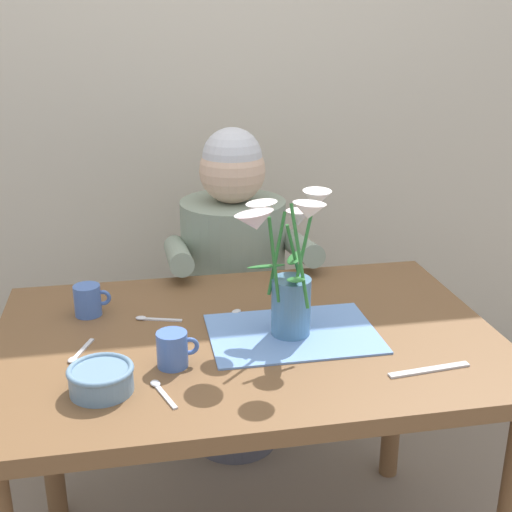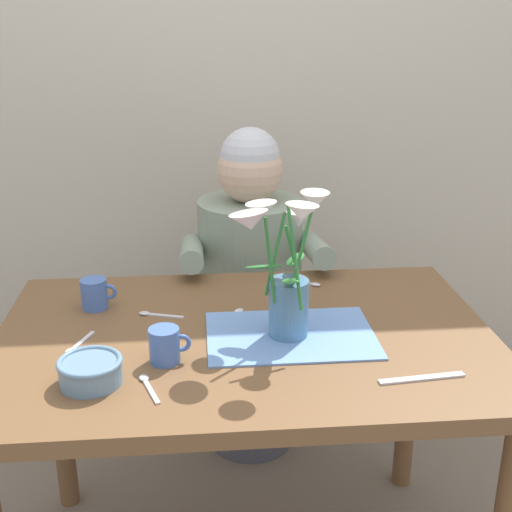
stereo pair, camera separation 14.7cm
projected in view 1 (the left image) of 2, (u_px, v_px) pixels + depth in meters
The scene contains 14 objects.
wood_panel_backdrop at pixel (196, 77), 2.41m from camera, with size 4.00×0.10×2.50m, color beige.
dining_table at pixel (248, 369), 1.65m from camera, with size 1.20×0.80×0.74m.
seated_person at pixel (234, 298), 2.25m from camera, with size 0.45×0.47×1.14m.
striped_placemat at pixel (293, 333), 1.61m from camera, with size 0.40×0.28×0.01m, color #6B93D1.
flower_vase at pixel (288, 267), 1.54m from camera, with size 0.25×0.25×0.36m.
ceramic_bowl at pixel (101, 378), 1.36m from camera, with size 0.14×0.14×0.06m.
dinner_knife at pixel (429, 370), 1.45m from camera, with size 0.19×0.02×0.01m, color silver.
tea_cup at pixel (88, 300), 1.70m from camera, with size 0.09×0.07×0.08m.
ceramic_mug at pixel (173, 349), 1.46m from camera, with size 0.09×0.07×0.08m.
spoon_0 at pixel (298, 281), 1.92m from camera, with size 0.11×0.08×0.01m.
spoon_1 at pixel (151, 319), 1.69m from camera, with size 0.12×0.05×0.01m.
spoon_2 at pixel (160, 389), 1.37m from camera, with size 0.05×0.12×0.01m.
spoon_3 at pixel (78, 355), 1.51m from camera, with size 0.06×0.12×0.01m.
spoon_4 at pixel (230, 315), 1.71m from camera, with size 0.10×0.09×0.01m.
Camera 1 is at (-0.25, -1.43, 1.47)m, focal length 47.10 mm.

